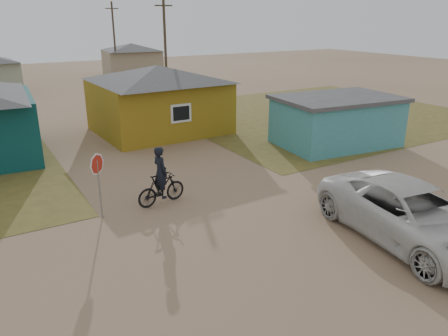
# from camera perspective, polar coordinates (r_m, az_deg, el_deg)

# --- Properties ---
(ground) EXTENTS (120.00, 120.00, 0.00)m
(ground) POSITION_cam_1_polar(r_m,az_deg,el_deg) (14.04, 4.72, -8.84)
(ground) COLOR #947455
(grass_ne) EXTENTS (20.00, 18.00, 0.00)m
(grass_ne) POSITION_cam_1_polar(r_m,az_deg,el_deg) (32.04, 11.88, 7.01)
(grass_ne) COLOR brown
(grass_ne) RESTS_ON ground
(house_yellow) EXTENTS (7.72, 6.76, 3.90)m
(house_yellow) POSITION_cam_1_polar(r_m,az_deg,el_deg) (26.34, -8.52, 9.04)
(house_yellow) COLOR olive
(house_yellow) RESTS_ON ground
(shed_turquoise) EXTENTS (6.71, 4.93, 2.60)m
(shed_turquoise) POSITION_cam_1_polar(r_m,az_deg,el_deg) (24.13, 14.46, 6.02)
(shed_turquoise) COLOR teal
(shed_turquoise) RESTS_ON ground
(house_beige_east) EXTENTS (6.95, 6.05, 3.60)m
(house_beige_east) POSITION_cam_1_polar(r_m,az_deg,el_deg) (53.13, -11.94, 13.78)
(house_beige_east) COLOR gray
(house_beige_east) RESTS_ON ground
(utility_pole_near) EXTENTS (1.40, 0.20, 8.00)m
(utility_pole_near) POSITION_cam_1_polar(r_m,az_deg,el_deg) (34.95, -7.66, 15.10)
(utility_pole_near) COLOR #453729
(utility_pole_near) RESTS_ON ground
(utility_pole_far) EXTENTS (1.40, 0.20, 8.00)m
(utility_pole_far) POSITION_cam_1_polar(r_m,az_deg,el_deg) (50.30, -14.12, 15.94)
(utility_pole_far) COLOR #453729
(utility_pole_far) RESTS_ON ground
(stop_sign) EXTENTS (0.73, 0.28, 2.33)m
(stop_sign) POSITION_cam_1_polar(r_m,az_deg,el_deg) (15.11, -16.18, -0.32)
(stop_sign) COLOR gray
(stop_sign) RESTS_ON ground
(cyclist) EXTENTS (2.01, 0.83, 2.20)m
(cyclist) POSITION_cam_1_polar(r_m,az_deg,el_deg) (16.12, -8.23, -2.00)
(cyclist) COLOR black
(cyclist) RESTS_ON ground
(vehicle) EXTENTS (3.70, 6.72, 1.78)m
(vehicle) POSITION_cam_1_polar(r_m,az_deg,el_deg) (14.50, 23.49, -5.60)
(vehicle) COLOR silver
(vehicle) RESTS_ON ground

